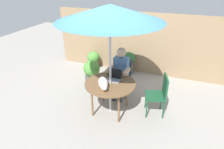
# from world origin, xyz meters

# --- Properties ---
(ground_plane) EXTENTS (14.00, 14.00, 0.00)m
(ground_plane) POSITION_xyz_m (0.00, 0.00, 0.00)
(ground_plane) COLOR gray
(fence_back) EXTENTS (4.99, 0.08, 1.79)m
(fence_back) POSITION_xyz_m (0.00, 2.17, 0.89)
(fence_back) COLOR #937756
(fence_back) RESTS_ON ground
(patio_table) EXTENTS (1.06, 1.06, 0.70)m
(patio_table) POSITION_xyz_m (0.00, 0.00, 0.65)
(patio_table) COLOR brown
(patio_table) RESTS_ON ground
(patio_umbrella) EXTENTS (1.96, 1.96, 2.25)m
(patio_umbrella) POSITION_xyz_m (0.00, 0.00, 2.10)
(patio_umbrella) COLOR #B7B7BC
(patio_umbrella) RESTS_ON ground
(chair_occupied) EXTENTS (0.40, 0.40, 0.90)m
(chair_occupied) POSITION_xyz_m (0.00, 0.80, 0.53)
(chair_occupied) COLOR #33383F
(chair_occupied) RESTS_ON ground
(chair_empty) EXTENTS (0.49, 0.49, 0.90)m
(chair_empty) POSITION_xyz_m (0.99, 0.28, 0.53)
(chair_empty) COLOR #194C2D
(chair_empty) RESTS_ON ground
(person_seated) EXTENTS (0.48, 0.48, 1.24)m
(person_seated) POSITION_xyz_m (0.00, 0.64, 0.70)
(person_seated) COLOR #4C72A5
(person_seated) RESTS_ON ground
(laptop) EXTENTS (0.30, 0.26, 0.21)m
(laptop) POSITION_xyz_m (0.02, 0.19, 0.76)
(laptop) COLOR gray
(laptop) RESTS_ON patio_table
(cat) EXTENTS (0.36, 0.60, 0.17)m
(cat) POSITION_xyz_m (-0.07, -0.20, 0.78)
(cat) COLOR silver
(cat) RESTS_ON patio_table
(potted_plant_near_fence) EXTENTS (0.38, 0.38, 0.68)m
(potted_plant_near_fence) POSITION_xyz_m (-0.16, 1.92, 0.39)
(potted_plant_near_fence) COLOR #595654
(potted_plant_near_fence) RESTS_ON ground
(potted_plant_by_chair) EXTENTS (0.38, 0.38, 0.57)m
(potted_plant_by_chair) POSITION_xyz_m (-1.28, 1.86, 0.32)
(potted_plant_by_chair) COLOR #9E5138
(potted_plant_by_chair) RESTS_ON ground
(potted_plant_corner) EXTENTS (0.44, 0.44, 0.66)m
(potted_plant_corner) POSITION_xyz_m (-0.93, 1.02, 0.34)
(potted_plant_corner) COLOR #595654
(potted_plant_corner) RESTS_ON ground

